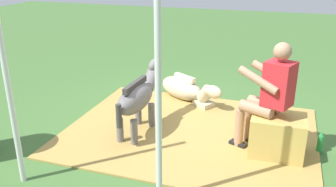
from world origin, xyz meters
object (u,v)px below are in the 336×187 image
at_px(pony_standing, 138,96).
at_px(pony_lying, 185,89).
at_px(soda_bottle, 320,142).
at_px(hay_bale, 277,136).
at_px(person_seated, 268,93).
at_px(tent_pole_right, 5,70).
at_px(tent_pole_left, 158,83).

bearing_deg(pony_standing, pony_lying, -101.43).
bearing_deg(soda_bottle, hay_bale, 24.35).
bearing_deg(hay_bale, pony_standing, -1.55).
relative_size(person_seated, soda_bottle, 4.90).
height_order(hay_bale, tent_pole_right, tent_pole_right).
height_order(hay_bale, person_seated, person_seated).
xyz_separation_m(pony_standing, tent_pole_right, (0.74, 1.46, 0.71)).
bearing_deg(tent_pole_left, person_seated, -123.06).
bearing_deg(tent_pole_left, soda_bottle, -135.22).
xyz_separation_m(person_seated, soda_bottle, (-0.66, -0.18, -0.64)).
distance_m(pony_lying, tent_pole_right, 3.16).
bearing_deg(tent_pole_left, pony_standing, -60.19).
xyz_separation_m(hay_bale, pony_standing, (1.80, -0.05, 0.27)).
xyz_separation_m(person_seated, pony_standing, (1.64, -0.00, -0.25)).
bearing_deg(pony_lying, pony_standing, 78.57).
distance_m(hay_bale, tent_pole_right, 3.07).
bearing_deg(person_seated, pony_standing, -0.15).
relative_size(pony_lying, soda_bottle, 4.53).
height_order(person_seated, tent_pole_right, tent_pole_right).
xyz_separation_m(soda_bottle, tent_pole_right, (3.05, 1.64, 1.10)).
bearing_deg(hay_bale, tent_pole_right, 28.97).
bearing_deg(person_seated, tent_pole_left, 56.94).
xyz_separation_m(person_seated, pony_lying, (1.37, -1.35, -0.58)).
bearing_deg(pony_standing, soda_bottle, -175.53).
bearing_deg(person_seated, tent_pole_right, 31.33).
relative_size(person_seated, tent_pole_right, 0.56).
height_order(pony_standing, soda_bottle, pony_standing).
bearing_deg(pony_standing, person_seated, 179.85).
bearing_deg(pony_lying, soda_bottle, 150.28).
bearing_deg(hay_bale, person_seated, -15.75).
bearing_deg(pony_standing, tent_pole_right, 62.98).
height_order(hay_bale, pony_standing, pony_standing).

